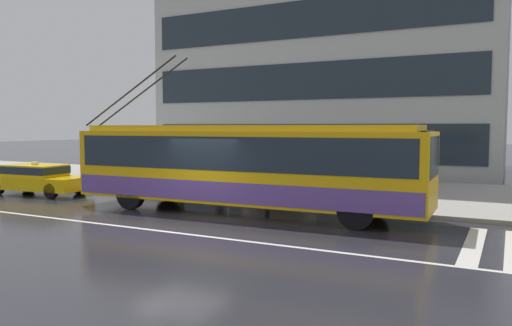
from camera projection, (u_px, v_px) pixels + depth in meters
ground_plane at (182, 223)px, 14.84m from camera, size 160.00×160.00×0.00m
sidewalk_slab at (298, 188)px, 22.85m from camera, size 80.00×10.00×0.14m
crosswalk_stripe_edge_near at (473, 245)px, 12.11m from camera, size 0.44×4.40×0.01m
lane_centre_line at (156, 230)px, 13.78m from camera, size 72.00×0.14×0.01m
trolleybus at (244, 165)px, 16.54m from camera, size 12.67×2.85×5.34m
taxi_queued_behind_bus at (37, 178)px, 21.20m from camera, size 4.62×2.12×1.39m
bus_shelter at (273, 151)px, 19.77m from camera, size 3.54×1.52×2.42m
pedestrian_at_shelter at (267, 158)px, 18.48m from camera, size 1.25×1.25×2.00m
pedestrian_approaching_curb at (180, 153)px, 20.40m from camera, size 1.28×1.28×2.05m
pedestrian_walking_past at (220, 169)px, 21.18m from camera, size 0.51×0.51×1.58m
pedestrian_waiting_by_pole at (268, 153)px, 20.70m from camera, size 1.56×1.56×1.99m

